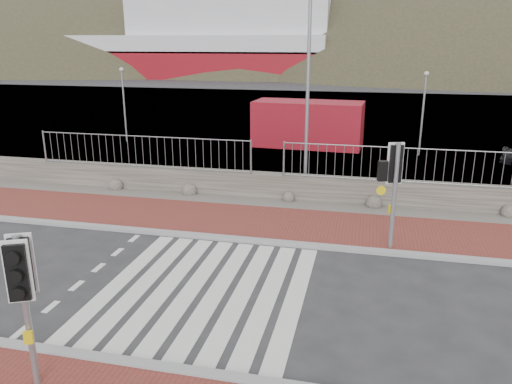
% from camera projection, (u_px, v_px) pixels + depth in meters
% --- Properties ---
extents(ground, '(220.00, 220.00, 0.00)m').
position_uv_depth(ground, '(205.00, 290.00, 11.57)').
color(ground, '#28282B').
rests_on(ground, ground).
extents(sidewalk_far, '(40.00, 3.00, 0.08)m').
position_uv_depth(sidewalk_far, '(250.00, 222.00, 15.75)').
color(sidewalk_far, maroon).
rests_on(sidewalk_far, ground).
extents(kerb_near, '(40.00, 0.25, 0.12)m').
position_uv_depth(kerb_near, '(150.00, 367.00, 8.75)').
color(kerb_near, gray).
rests_on(kerb_near, ground).
extents(kerb_far, '(40.00, 0.25, 0.12)m').
position_uv_depth(kerb_far, '(238.00, 239.00, 14.35)').
color(kerb_far, gray).
rests_on(kerb_far, ground).
extents(zebra_crossing, '(4.62, 5.60, 0.01)m').
position_uv_depth(zebra_crossing, '(205.00, 289.00, 11.57)').
color(zebra_crossing, silver).
rests_on(zebra_crossing, ground).
extents(gravel_strip, '(40.00, 1.50, 0.06)m').
position_uv_depth(gravel_strip, '(263.00, 203.00, 17.62)').
color(gravel_strip, '#59544C').
rests_on(gravel_strip, ground).
extents(stone_wall, '(40.00, 0.60, 0.90)m').
position_uv_depth(stone_wall, '(268.00, 186.00, 18.24)').
color(stone_wall, '#49443C').
rests_on(stone_wall, ground).
extents(railing, '(18.07, 0.07, 1.22)m').
position_uv_depth(railing, '(267.00, 150.00, 17.70)').
color(railing, gray).
rests_on(railing, stone_wall).
extents(quay, '(120.00, 40.00, 0.50)m').
position_uv_depth(quay, '(323.00, 117.00, 37.58)').
color(quay, '#4C4C4F').
rests_on(quay, ground).
extents(water, '(220.00, 50.00, 0.05)m').
position_uv_depth(water, '(347.00, 81.00, 70.22)').
color(water, '#3F4C54').
rests_on(water, ground).
extents(ferry, '(50.00, 16.00, 20.00)m').
position_uv_depth(ferry, '(192.00, 42.00, 78.58)').
color(ferry, maroon).
rests_on(ferry, ground).
extents(hills_backdrop, '(254.00, 90.00, 100.00)m').
position_uv_depth(hills_backdrop, '(382.00, 191.00, 98.81)').
color(hills_backdrop, '#2C331E').
rests_on(hills_backdrop, ground).
extents(traffic_signal_near, '(0.45, 0.37, 2.71)m').
position_uv_depth(traffic_signal_near, '(22.00, 281.00, 7.76)').
color(traffic_signal_near, gray).
rests_on(traffic_signal_near, ground).
extents(traffic_signal_far, '(0.74, 0.42, 3.00)m').
position_uv_depth(traffic_signal_far, '(395.00, 173.00, 13.15)').
color(traffic_signal_far, gray).
rests_on(traffic_signal_far, ground).
extents(streetlight, '(1.54, 0.34, 7.28)m').
position_uv_depth(streetlight, '(311.00, 83.00, 17.62)').
color(streetlight, gray).
rests_on(streetlight, ground).
extents(shipping_container, '(5.93, 2.75, 2.42)m').
position_uv_depth(shipping_container, '(308.00, 124.00, 26.96)').
color(shipping_container, maroon).
rests_on(shipping_container, ground).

